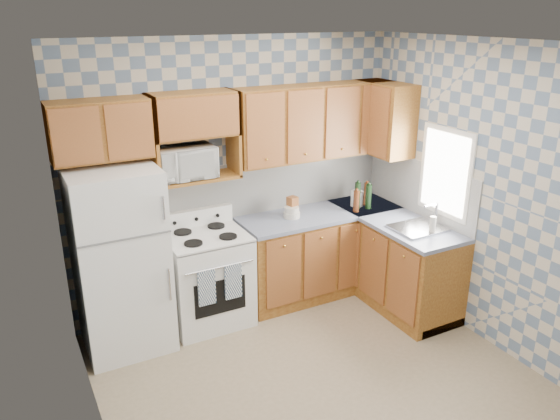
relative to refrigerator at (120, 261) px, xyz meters
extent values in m
plane|color=#79684D|center=(1.27, -1.25, -0.84)|extent=(3.40, 3.40, 0.00)
cube|color=slate|center=(1.27, 0.35, 0.51)|extent=(3.40, 0.02, 2.70)
cube|color=slate|center=(2.97, -1.25, 0.51)|extent=(0.02, 3.20, 2.70)
cube|color=white|center=(1.68, 0.34, 0.36)|extent=(2.60, 0.02, 0.56)
cube|color=white|center=(2.96, -0.45, 0.36)|extent=(0.02, 1.60, 0.56)
cube|color=white|center=(0.00, 0.00, 0.00)|extent=(0.75, 0.70, 1.68)
cube|color=white|center=(0.80, 0.03, -0.39)|extent=(0.76, 0.65, 0.90)
cube|color=silver|center=(0.80, 0.03, 0.07)|extent=(0.76, 0.65, 0.02)
cube|color=white|center=(0.80, 0.30, 0.16)|extent=(0.76, 0.08, 0.17)
cube|color=navy|center=(0.67, -0.32, -0.28)|extent=(0.16, 0.02, 0.34)
cube|color=navy|center=(0.93, -0.32, -0.28)|extent=(0.16, 0.02, 0.34)
cube|color=#67310E|center=(2.10, 0.05, -0.40)|extent=(1.75, 0.60, 0.88)
cube|color=#67310E|center=(2.67, -0.45, -0.40)|extent=(0.60, 1.60, 0.88)
cube|color=slate|center=(2.10, 0.05, 0.06)|extent=(1.77, 0.63, 0.04)
cube|color=slate|center=(2.67, -0.45, 0.06)|extent=(0.63, 1.60, 0.04)
cube|color=#67310E|center=(2.10, 0.19, 1.01)|extent=(1.75, 0.33, 0.74)
cube|color=#67310E|center=(-0.02, 0.19, 1.13)|extent=(0.82, 0.33, 0.50)
cube|color=#67310E|center=(2.81, 0.00, 1.01)|extent=(0.33, 0.70, 0.74)
cube|color=#67310E|center=(0.80, 0.19, 0.60)|extent=(0.80, 0.33, 0.03)
imported|color=white|center=(0.71, 0.20, 0.76)|extent=(0.54, 0.37, 0.29)
cube|color=#B7B7BC|center=(2.67, -0.80, 0.09)|extent=(0.48, 0.40, 0.03)
cube|color=white|center=(2.96, -0.80, 0.61)|extent=(0.02, 0.66, 0.86)
cylinder|color=black|center=(2.50, -0.04, 0.22)|extent=(0.06, 0.06, 0.28)
cylinder|color=black|center=(2.60, -0.10, 0.21)|extent=(0.06, 0.06, 0.26)
cylinder|color=#502510|center=(2.65, 0.00, 0.20)|extent=(0.06, 0.06, 0.25)
cylinder|color=#502510|center=(2.43, -0.12, 0.19)|extent=(0.06, 0.06, 0.23)
cube|color=brown|center=(1.78, 0.09, 0.18)|extent=(0.11, 0.11, 0.20)
cylinder|color=white|center=(2.54, 0.03, 0.16)|extent=(0.13, 0.13, 0.17)
cylinder|color=beige|center=(2.72, -0.95, 0.17)|extent=(0.06, 0.06, 0.17)
camera|label=1|loc=(-0.79, -4.49, 2.07)|focal=35.00mm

